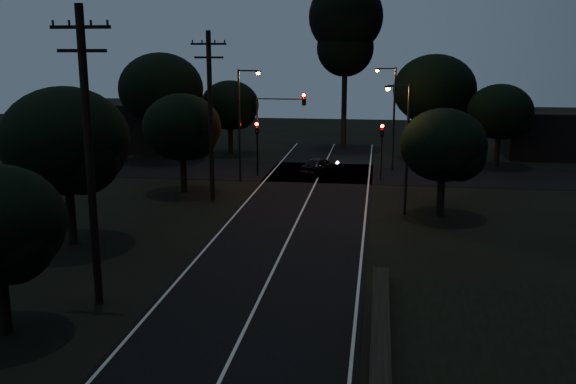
% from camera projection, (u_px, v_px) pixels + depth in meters
% --- Properties ---
extents(road_surface, '(60.00, 70.00, 0.03)m').
position_uv_depth(road_surface, '(304.00, 206.00, 39.20)').
color(road_surface, black).
rests_on(road_surface, ground).
extents(utility_pole_mid, '(2.20, 0.30, 11.00)m').
position_uv_depth(utility_pole_mid, '(89.00, 154.00, 23.19)').
color(utility_pole_mid, black).
rests_on(utility_pole_mid, ground).
extents(utility_pole_far, '(2.20, 0.30, 10.50)m').
position_uv_depth(utility_pole_far, '(210.00, 114.00, 39.66)').
color(utility_pole_far, black).
rests_on(utility_pole_far, ground).
extents(tree_left_c, '(6.13, 6.13, 7.74)m').
position_uv_depth(tree_left_c, '(69.00, 144.00, 30.59)').
color(tree_left_c, black).
rests_on(tree_left_c, ground).
extents(tree_left_d, '(5.18, 5.18, 6.57)m').
position_uv_depth(tree_left_d, '(184.00, 129.00, 42.08)').
color(tree_left_d, black).
rests_on(tree_left_d, ground).
extents(tree_far_nw, '(5.22, 5.22, 6.61)m').
position_uv_depth(tree_far_nw, '(232.00, 107.00, 57.59)').
color(tree_far_nw, black).
rests_on(tree_far_nw, ground).
extents(tree_far_w, '(7.13, 7.13, 9.09)m').
position_uv_depth(tree_far_w, '(163.00, 91.00, 54.01)').
color(tree_far_w, black).
rests_on(tree_far_w, ground).
extents(tree_far_ne, '(7.08, 7.08, 8.95)m').
position_uv_depth(tree_far_ne, '(438.00, 92.00, 54.74)').
color(tree_far_ne, black).
rests_on(tree_far_ne, ground).
extents(tree_far_e, '(5.24, 5.24, 6.65)m').
position_uv_depth(tree_far_e, '(503.00, 113.00, 51.53)').
color(tree_far_e, black).
rests_on(tree_far_e, ground).
extents(tree_right_a, '(4.88, 4.88, 6.20)m').
position_uv_depth(tree_right_a, '(447.00, 147.00, 36.01)').
color(tree_right_a, black).
rests_on(tree_right_a, ground).
extents(tall_pine, '(6.91, 6.91, 15.71)m').
position_uv_depth(tall_pine, '(346.00, 27.00, 59.61)').
color(tall_pine, black).
rests_on(tall_pine, ground).
extents(building_left, '(10.00, 8.00, 4.40)m').
position_uv_depth(building_left, '(123.00, 125.00, 61.63)').
color(building_left, black).
rests_on(building_left, ground).
extents(building_right, '(9.00, 7.00, 4.00)m').
position_uv_depth(building_right, '(556.00, 133.00, 57.13)').
color(building_right, black).
rests_on(building_right, ground).
extents(signal_left, '(0.28, 0.35, 4.10)m').
position_uv_depth(signal_left, '(257.00, 139.00, 47.77)').
color(signal_left, black).
rests_on(signal_left, ground).
extents(signal_right, '(0.28, 0.35, 4.10)m').
position_uv_depth(signal_right, '(382.00, 141.00, 46.50)').
color(signal_right, black).
rests_on(signal_right, ground).
extents(signal_mast, '(3.70, 0.35, 6.25)m').
position_uv_depth(signal_mast, '(279.00, 119.00, 47.21)').
color(signal_mast, black).
rests_on(signal_mast, ground).
extents(streetlight_a, '(1.66, 0.26, 8.00)m').
position_uv_depth(streetlight_a, '(242.00, 117.00, 45.55)').
color(streetlight_a, black).
rests_on(streetlight_a, ground).
extents(streetlight_b, '(1.66, 0.26, 8.00)m').
position_uv_depth(streetlight_b, '(392.00, 111.00, 49.88)').
color(streetlight_b, black).
rests_on(streetlight_b, ground).
extents(streetlight_c, '(1.46, 0.26, 7.50)m').
position_uv_depth(streetlight_c, '(404.00, 140.00, 36.36)').
color(streetlight_c, black).
rests_on(streetlight_c, ground).
extents(car, '(3.01, 4.15, 1.31)m').
position_uv_depth(car, '(319.00, 166.00, 48.98)').
color(car, black).
rests_on(car, ground).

